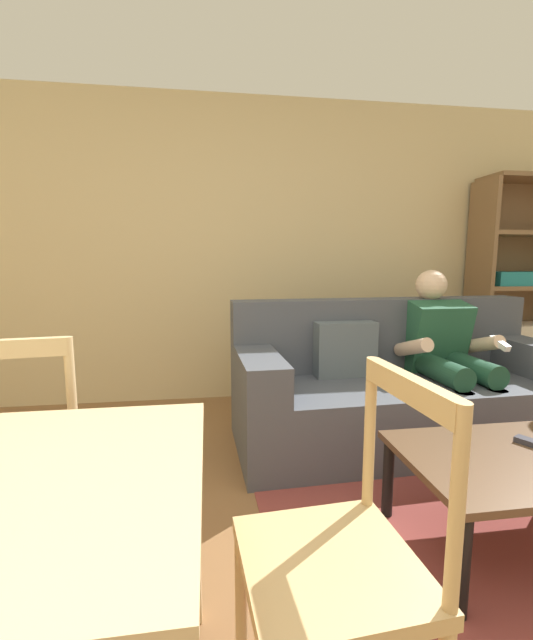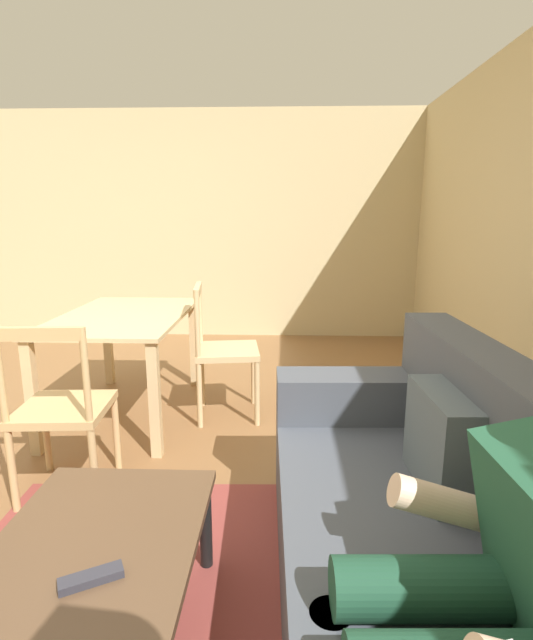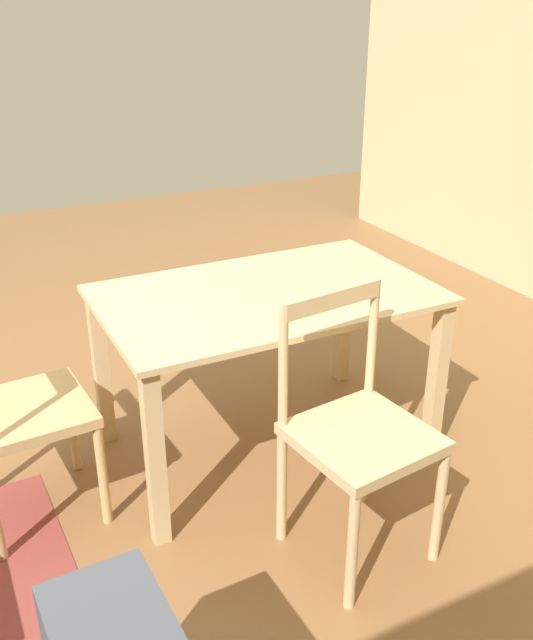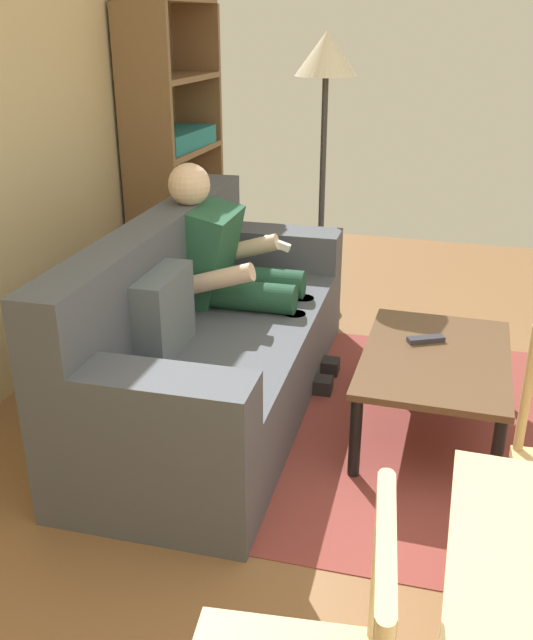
{
  "view_description": "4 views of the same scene",
  "coord_description": "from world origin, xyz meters",
  "px_view_note": "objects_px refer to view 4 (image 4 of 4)",
  "views": [
    {
      "loc": [
        -0.19,
        -0.83,
        1.17
      ],
      "look_at": [
        0.09,
        1.04,
        0.9
      ],
      "focal_mm": 22.82,
      "sensor_mm": 36.0,
      "label": 1
    },
    {
      "loc": [
        2.27,
        1.12,
        1.39
      ],
      "look_at": [
        0.09,
        1.04,
        0.9
      ],
      "focal_mm": 26.67,
      "sensor_mm": 36.0,
      "label": 2
    },
    {
      "loc": [
        0.29,
        2.33,
        1.79
      ],
      "look_at": [
        -0.86,
        0.03,
        0.6
      ],
      "focal_mm": 39.53,
      "sensor_mm": 36.0,
      "label": 3
    },
    {
      "loc": [
        -1.84,
        0.48,
        1.76
      ],
      "look_at": [
        0.09,
        1.04,
        0.9
      ],
      "focal_mm": 39.5,
      "sensor_mm": 36.0,
      "label": 4
    }
  ],
  "objects_px": {
    "person_lounging": "(233,271)",
    "floor_lamp": "(326,82)",
    "tv_remote": "(426,339)",
    "couch": "(209,341)",
    "coffee_table": "(435,365)",
    "bookshelf": "(173,171)"
  },
  "relations": [
    {
      "from": "person_lounging",
      "to": "floor_lamp",
      "type": "relative_size",
      "value": 0.65
    },
    {
      "from": "tv_remote",
      "to": "floor_lamp",
      "type": "height_order",
      "value": "floor_lamp"
    },
    {
      "from": "person_lounging",
      "to": "tv_remote",
      "type": "bearing_deg",
      "value": -101.37
    },
    {
      "from": "couch",
      "to": "person_lounging",
      "type": "xyz_separation_m",
      "value": [
        0.35,
        -0.01,
        0.24
      ]
    },
    {
      "from": "person_lounging",
      "to": "tv_remote",
      "type": "height_order",
      "value": "person_lounging"
    },
    {
      "from": "couch",
      "to": "person_lounging",
      "type": "relative_size",
      "value": 1.91
    },
    {
      "from": "coffee_table",
      "to": "floor_lamp",
      "type": "relative_size",
      "value": 0.55
    },
    {
      "from": "person_lounging",
      "to": "bookshelf",
      "type": "height_order",
      "value": "bookshelf"
    },
    {
      "from": "person_lounging",
      "to": "bookshelf",
      "type": "xyz_separation_m",
      "value": [
        1.22,
        0.84,
        0.23
      ]
    },
    {
      "from": "coffee_table",
      "to": "tv_remote",
      "type": "distance_m",
      "value": 0.15
    },
    {
      "from": "person_lounging",
      "to": "tv_remote",
      "type": "xyz_separation_m",
      "value": [
        -0.2,
        -1.0,
        -0.17
      ]
    },
    {
      "from": "person_lounging",
      "to": "tv_remote",
      "type": "distance_m",
      "value": 1.03
    },
    {
      "from": "bookshelf",
      "to": "couch",
      "type": "bearing_deg",
      "value": -152.02
    },
    {
      "from": "couch",
      "to": "floor_lamp",
      "type": "xyz_separation_m",
      "value": [
        1.28,
        -0.26,
        1.1
      ]
    },
    {
      "from": "person_lounging",
      "to": "coffee_table",
      "type": "relative_size",
      "value": 1.19
    },
    {
      "from": "couch",
      "to": "floor_lamp",
      "type": "height_order",
      "value": "floor_lamp"
    },
    {
      "from": "couch",
      "to": "bookshelf",
      "type": "height_order",
      "value": "bookshelf"
    },
    {
      "from": "coffee_table",
      "to": "bookshelf",
      "type": "xyz_separation_m",
      "value": [
        1.54,
        1.9,
        0.46
      ]
    },
    {
      "from": "couch",
      "to": "tv_remote",
      "type": "distance_m",
      "value": 1.02
    },
    {
      "from": "couch",
      "to": "coffee_table",
      "type": "bearing_deg",
      "value": -88.82
    },
    {
      "from": "coffee_table",
      "to": "tv_remote",
      "type": "xyz_separation_m",
      "value": [
        0.12,
        0.06,
        0.06
      ]
    },
    {
      "from": "couch",
      "to": "tv_remote",
      "type": "relative_size",
      "value": 12.57
    }
  ]
}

